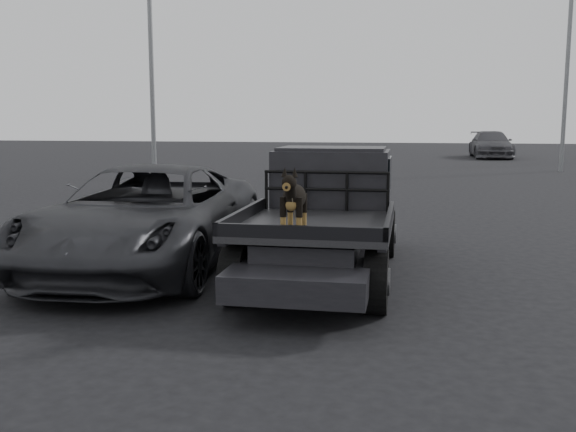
% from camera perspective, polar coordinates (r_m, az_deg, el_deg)
% --- Properties ---
extents(ground, '(120.00, 120.00, 0.00)m').
position_cam_1_polar(ground, '(7.59, 6.91, -8.43)').
color(ground, black).
rests_on(ground, ground).
extents(flatbed_ute, '(2.00, 5.40, 0.92)m').
position_cam_1_polar(flatbed_ute, '(9.14, 3.20, -2.52)').
color(flatbed_ute, black).
rests_on(flatbed_ute, ground).
extents(ute_cab, '(1.72, 1.30, 0.88)m').
position_cam_1_polar(ute_cab, '(9.95, 3.96, 3.60)').
color(ute_cab, black).
rests_on(ute_cab, flatbed_ute).
extents(headache_rack, '(1.80, 0.08, 0.55)m').
position_cam_1_polar(headache_rack, '(9.23, 3.40, 2.20)').
color(headache_rack, black).
rests_on(headache_rack, flatbed_ute).
extents(dog, '(0.32, 0.60, 0.74)m').
position_cam_1_polar(dog, '(7.21, 0.54, 1.22)').
color(dog, black).
rests_on(dog, flatbed_ute).
extents(parked_suv, '(2.80, 5.62, 1.53)m').
position_cam_1_polar(parked_suv, '(9.88, -12.44, -0.09)').
color(parked_suv, '#29292E').
rests_on(parked_suv, ground).
extents(distant_car_b, '(2.28, 5.52, 1.60)m').
position_cam_1_polar(distant_car_b, '(40.80, 17.59, 6.08)').
color(distant_car_b, '#49484E').
rests_on(distant_car_b, ground).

